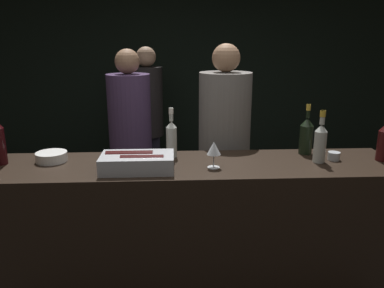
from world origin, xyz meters
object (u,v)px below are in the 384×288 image
Objects in this scene: rose_wine_bottle at (320,141)px; person_in_hoodie at (224,149)px; white_wine_bottle at (171,137)px; person_grey_polo at (131,139)px; ice_bin_with_bottles at (137,162)px; champagne_bottle at (306,135)px; bowl_white at (52,157)px; wine_glass at (214,149)px; red_wine_bottle_black_foil at (384,140)px; candle_votive at (334,156)px; person_blond_tee at (148,119)px.

person_in_hoodie is at bearing 130.77° from rose_wine_bottle.
white_wine_bottle is 0.19× the size of person_grey_polo.
champagne_bottle is (1.11, 0.28, 0.08)m from ice_bin_with_bottles.
wine_glass is (1.01, -0.18, 0.09)m from bowl_white.
ice_bin_with_bottles is 0.24× the size of person_grey_polo.
ice_bin_with_bottles is at bearing 124.70° from person_grey_polo.
red_wine_bottle_black_foil is at bearing 58.38° from person_in_hoodie.
ice_bin_with_bottles is 5.60× the size of candle_votive.
rose_wine_bottle is at bearing -162.18° from candle_votive.
bowl_white is 2.11m from red_wine_bottle_black_foil.
person_blond_tee reaches higher than person_grey_polo.
bowl_white is at bearing 177.93° from candle_votive.
bowl_white is at bearing 170.04° from wine_glass.
wine_glass is 2.13× the size of candle_votive.
person_in_hoodie reaches higher than candle_votive.
champagne_bottle is (1.67, 0.08, 0.10)m from bowl_white.
wine_glass is at bearing -168.29° from person_blond_tee.
wine_glass is 0.50× the size of white_wine_bottle.
white_wine_bottle is 1.35m from red_wine_bottle_black_foil.
ice_bin_with_bottles is 2.63× the size of wine_glass.
bowl_white is 0.77m from white_wine_bottle.
bowl_white is 0.59× the size of rose_wine_bottle.
candle_votive is 0.32m from red_wine_bottle_black_foil.
red_wine_bottle_black_foil is at bearing 3.98° from ice_bin_with_bottles.
rose_wine_bottle reaches higher than red_wine_bottle_black_foil.
bowl_white is 1.67m from champagne_bottle.
ice_bin_with_bottles is 1.32× the size of red_wine_bottle_black_foil.
wine_glass reaches higher than candle_votive.
person_grey_polo is (-0.16, 1.12, -0.16)m from ice_bin_with_bottles.
person_in_hoodie reaches higher than white_wine_bottle.
ice_bin_with_bottles is 2.21× the size of bowl_white.
candle_votive is 1.72m from person_grey_polo.
wine_glass is 2.00m from person_blond_tee.
candle_votive is 2.23m from person_blond_tee.
rose_wine_bottle is (0.68, 0.08, 0.02)m from wine_glass.
person_grey_polo is (-0.62, 1.10, -0.22)m from wine_glass.
candle_votive is (1.80, -0.07, -0.01)m from bowl_white.
ice_bin_with_bottles is 1.95m from person_blond_tee.
rose_wine_bottle is 1.01× the size of white_wine_bottle.
candle_votive is at bearing 48.82° from person_in_hoodie.
red_wine_bottle_black_foil is at bearing 4.57° from wine_glass.
bowl_white is at bearing 177.54° from red_wine_bottle_black_foil.
candle_votive is 0.24× the size of red_wine_bottle_black_foil.
rose_wine_bottle is at bearing -178.48° from red_wine_bottle_black_foil.
wine_glass is 0.68m from rose_wine_bottle.
person_grey_polo reaches higher than bowl_white.
rose_wine_bottle reaches higher than candle_votive.
ice_bin_with_bottles is 0.59m from bowl_white.
champagne_bottle is (-0.14, 0.15, 0.10)m from candle_votive.
person_blond_tee is (0.50, 1.74, -0.12)m from bowl_white.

